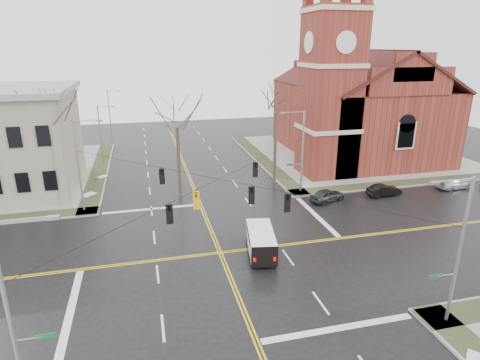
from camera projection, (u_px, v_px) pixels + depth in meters
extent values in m
plane|color=black|center=(220.00, 253.00, 31.96)|extent=(120.00, 120.00, 0.00)
cube|color=gray|center=(350.00, 154.00, 60.62)|extent=(30.00, 30.00, 0.15)
cube|color=#31391F|center=(263.00, 159.00, 57.45)|extent=(2.00, 30.00, 0.02)
cube|color=#31391F|center=(407.00, 182.00, 47.90)|extent=(30.00, 2.00, 0.02)
cube|color=#31391F|center=(99.00, 171.00, 52.35)|extent=(2.00, 30.00, 0.02)
cube|color=gold|center=(219.00, 253.00, 31.93)|extent=(0.12, 100.00, 0.01)
cube|color=gold|center=(222.00, 252.00, 31.98)|extent=(0.12, 100.00, 0.01)
cube|color=gold|center=(220.00, 253.00, 31.84)|extent=(100.00, 0.12, 0.01)
cube|color=gold|center=(220.00, 252.00, 32.06)|extent=(100.00, 0.12, 0.01)
cube|color=silver|center=(339.00, 328.00, 23.43)|extent=(9.50, 0.50, 0.01)
cube|color=silver|center=(151.00, 209.00, 40.47)|extent=(9.50, 0.50, 0.01)
cube|color=silver|center=(70.00, 311.00, 24.97)|extent=(0.50, 9.50, 0.01)
cube|color=silver|center=(316.00, 215.00, 38.94)|extent=(0.50, 9.50, 0.01)
cube|color=maroon|center=(330.00, 95.00, 48.27)|extent=(6.00, 6.00, 20.00)
cube|color=beige|center=(336.00, 10.00, 45.23)|extent=(6.30, 6.30, 0.50)
cylinder|color=silver|center=(346.00, 42.00, 43.54)|extent=(2.40, 0.15, 2.40)
cylinder|color=silver|center=(309.00, 42.00, 45.65)|extent=(0.15, 2.40, 2.40)
cube|color=maroon|center=(356.00, 120.00, 60.19)|extent=(18.00, 24.00, 10.00)
cube|color=maroon|center=(314.00, 152.00, 53.47)|extent=(2.00, 5.00, 4.40)
cylinder|color=gray|center=(302.00, 152.00, 43.66)|extent=(0.20, 0.20, 9.00)
cylinder|color=gray|center=(297.00, 164.00, 43.96)|extent=(1.20, 0.06, 0.06)
cube|color=#105E25|center=(291.00, 165.00, 43.80)|extent=(0.90, 0.04, 0.25)
cylinder|color=gray|center=(294.00, 112.00, 41.99)|extent=(2.40, 0.08, 0.08)
cube|color=gray|center=(283.00, 113.00, 41.73)|extent=(0.50, 0.22, 0.15)
cylinder|color=gray|center=(79.00, 167.00, 38.43)|extent=(0.20, 0.20, 9.00)
cylinder|color=gray|center=(87.00, 179.00, 39.00)|extent=(1.20, 0.06, 0.06)
cube|color=#105E25|center=(94.00, 179.00, 39.16)|extent=(0.90, 0.04, 0.25)
cylinder|color=gray|center=(86.00, 121.00, 37.30)|extent=(2.40, 0.08, 0.08)
cube|color=gray|center=(100.00, 121.00, 37.59)|extent=(0.50, 0.22, 0.15)
cylinder|color=gray|center=(459.00, 253.00, 22.51)|extent=(0.20, 0.20, 9.00)
cylinder|color=gray|center=(446.00, 275.00, 22.80)|extent=(1.20, 0.06, 0.06)
cube|color=#105E25|center=(436.00, 277.00, 22.64)|extent=(0.90, 0.04, 0.25)
cylinder|color=gray|center=(455.00, 180.00, 20.83)|extent=(2.40, 0.08, 0.08)
cube|color=gray|center=(435.00, 183.00, 20.57)|extent=(0.50, 0.22, 0.15)
cylinder|color=gray|center=(9.00, 316.00, 17.27)|extent=(0.20, 0.20, 9.00)
cylinder|color=gray|center=(29.00, 339.00, 17.84)|extent=(1.20, 0.06, 0.06)
cube|color=#105E25|center=(46.00, 336.00, 18.00)|extent=(0.90, 0.04, 0.25)
cylinder|color=gray|center=(21.00, 219.00, 16.14)|extent=(2.40, 0.08, 0.08)
cube|color=gray|center=(53.00, 218.00, 16.43)|extent=(0.50, 0.22, 0.15)
cylinder|color=black|center=(219.00, 179.00, 29.97)|extent=(23.02, 23.02, 0.03)
cylinder|color=black|center=(219.00, 179.00, 29.97)|extent=(23.02, 23.02, 0.03)
imported|color=black|center=(170.00, 214.00, 25.62)|extent=(0.21, 0.26, 1.30)
imported|color=black|center=(255.00, 170.00, 34.80)|extent=(0.21, 0.26, 1.30)
imported|color=gold|center=(196.00, 200.00, 27.92)|extent=(0.21, 0.26, 1.30)
imported|color=black|center=(162.00, 176.00, 32.98)|extent=(0.21, 0.26, 1.30)
imported|color=black|center=(287.00, 203.00, 27.45)|extent=(0.21, 0.26, 1.30)
imported|color=black|center=(252.00, 195.00, 28.83)|extent=(0.21, 0.26, 1.30)
cylinder|color=gray|center=(101.00, 136.00, 53.94)|extent=(0.16, 0.16, 8.00)
cylinder|color=gray|center=(105.00, 107.00, 52.92)|extent=(2.00, 0.07, 0.07)
cube|color=gray|center=(113.00, 107.00, 53.17)|extent=(0.45, 0.20, 0.13)
cylinder|color=gray|center=(109.00, 113.00, 72.34)|extent=(0.16, 0.16, 8.00)
cylinder|color=gray|center=(113.00, 91.00, 71.32)|extent=(2.00, 0.07, 0.07)
cube|color=gray|center=(119.00, 91.00, 71.56)|extent=(0.45, 0.20, 0.13)
cube|color=white|center=(261.00, 241.00, 31.44)|extent=(2.81, 5.28, 1.61)
cube|color=white|center=(258.00, 232.00, 33.49)|extent=(2.06, 1.19, 1.13)
cube|color=black|center=(258.00, 225.00, 33.63)|extent=(1.74, 0.43, 0.76)
cube|color=black|center=(261.00, 234.00, 31.46)|extent=(2.54, 3.70, 0.52)
cube|color=#B70C0A|center=(255.00, 260.00, 29.05)|extent=(0.24, 0.11, 0.32)
cube|color=#B70C0A|center=(275.00, 259.00, 29.13)|extent=(0.24, 0.11, 0.32)
cube|color=black|center=(261.00, 250.00, 31.71)|extent=(2.87, 5.33, 0.09)
cylinder|color=black|center=(248.00, 241.00, 33.21)|extent=(0.37, 0.71, 0.68)
cylinder|color=black|center=(269.00, 240.00, 33.31)|extent=(0.37, 0.71, 0.68)
cylinder|color=black|center=(252.00, 261.00, 30.08)|extent=(0.37, 0.71, 0.68)
cylinder|color=black|center=(275.00, 260.00, 30.18)|extent=(0.37, 0.71, 0.68)
imported|color=black|center=(327.00, 195.00, 42.30)|extent=(4.25, 2.74, 1.34)
imported|color=black|center=(384.00, 190.00, 43.86)|extent=(3.93, 1.63, 1.26)
imported|color=#B6B6B9|center=(454.00, 184.00, 46.12)|extent=(4.19, 1.99, 1.18)
cylinder|color=#332820|center=(63.00, 166.00, 39.72)|extent=(0.36, 0.36, 8.46)
cylinder|color=#332820|center=(179.00, 161.00, 43.01)|extent=(0.36, 0.36, 7.42)
cylinder|color=#332820|center=(275.00, 150.00, 45.50)|extent=(0.36, 0.36, 8.49)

